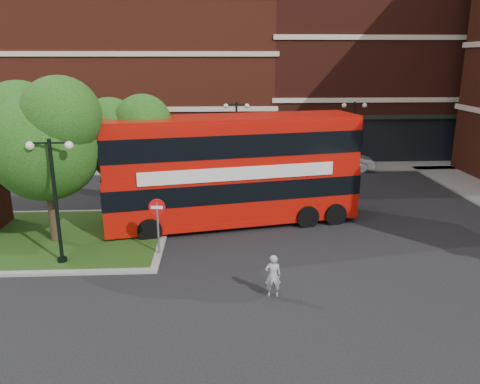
{
  "coord_description": "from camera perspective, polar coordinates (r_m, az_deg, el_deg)",
  "views": [
    {
      "loc": [
        0.58,
        -17.04,
        7.83
      ],
      "look_at": [
        1.65,
        3.25,
        2.0
      ],
      "focal_mm": 35.0,
      "sensor_mm": 36.0,
      "label": 1
    }
  ],
  "objects": [
    {
      "name": "car_white",
      "position": [
        34.65,
        12.48,
        3.8
      ],
      "size": [
        4.57,
        2.12,
        1.45
      ],
      "primitive_type": "imported",
      "rotation": [
        0.0,
        0.0,
        1.43
      ],
      "color": "silver",
      "rests_on": "ground"
    },
    {
      "name": "no_entry_sign",
      "position": [
        19.06,
        -10.03,
        -2.87
      ],
      "size": [
        0.68,
        0.11,
        2.44
      ],
      "rotation": [
        0.0,
        0.0,
        -0.09
      ],
      "color": "slate",
      "rests_on": "ground"
    },
    {
      "name": "woman",
      "position": [
        16.07,
        4.03,
        -10.15
      ],
      "size": [
        0.55,
        0.36,
        1.51
      ],
      "primitive_type": "imported",
      "rotation": [
        0.0,
        0.0,
        3.14
      ],
      "color": "#969799",
      "rests_on": "ground"
    },
    {
      "name": "traffic_island",
      "position": [
        23.14,
        -24.68,
        -5.13
      ],
      "size": [
        12.6,
        7.6,
        0.15
      ],
      "color": "gray",
      "rests_on": "ground"
    },
    {
      "name": "terrace_far_left",
      "position": [
        41.93,
        -15.31,
        14.34
      ],
      "size": [
        26.0,
        12.0,
        14.0
      ],
      "primitive_type": "cube",
      "color": "maroon",
      "rests_on": "ground"
    },
    {
      "name": "lamp_far_left",
      "position": [
        31.96,
        -0.43,
        7.01
      ],
      "size": [
        1.72,
        0.36,
        5.0
      ],
      "color": "black",
      "rests_on": "ground"
    },
    {
      "name": "tree_island_west",
      "position": [
        21.1,
        -23.01,
        6.47
      ],
      "size": [
        5.4,
        4.71,
        7.21
      ],
      "color": "#2D2116",
      "rests_on": "ground"
    },
    {
      "name": "terrace_far_right",
      "position": [
        43.18,
        15.69,
        15.67
      ],
      "size": [
        18.0,
        12.0,
        16.0
      ],
      "primitive_type": "cube",
      "color": "#471911",
      "rests_on": "ground"
    },
    {
      "name": "pavement_far",
      "position": [
        34.43,
        -3.91,
        2.93
      ],
      "size": [
        44.0,
        3.0,
        0.12
      ],
      "primitive_type": "cube",
      "color": "slate",
      "rests_on": "ground"
    },
    {
      "name": "lamp_far_right",
      "position": [
        33.29,
        13.56,
        6.93
      ],
      "size": [
        1.72,
        0.36,
        5.0
      ],
      "color": "black",
      "rests_on": "ground"
    },
    {
      "name": "bus",
      "position": [
        22.24,
        -0.95,
        3.52
      ],
      "size": [
        12.36,
        5.08,
        4.6
      ],
      "rotation": [
        0.0,
        0.0,
        0.2
      ],
      "color": "#B30F07",
      "rests_on": "ground"
    },
    {
      "name": "tree_island_east",
      "position": [
        22.77,
        -13.59,
        6.5
      ],
      "size": [
        4.46,
        3.9,
        6.29
      ],
      "color": "#2D2116",
      "rests_on": "ground"
    },
    {
      "name": "lamp_island",
      "position": [
        18.95,
        -21.6,
        -0.45
      ],
      "size": [
        1.72,
        0.36,
        5.0
      ],
      "color": "black",
      "rests_on": "ground"
    },
    {
      "name": "car_silver",
      "position": [
        33.46,
        -4.31,
        3.51
      ],
      "size": [
        3.71,
        1.77,
        1.22
      ],
      "primitive_type": "imported",
      "rotation": [
        0.0,
        0.0,
        1.48
      ],
      "color": "#AEAFB5",
      "rests_on": "ground"
    },
    {
      "name": "ground",
      "position": [
        18.76,
        -4.56,
        -8.72
      ],
      "size": [
        120.0,
        120.0,
        0.0
      ],
      "primitive_type": "plane",
      "color": "black",
      "rests_on": "ground"
    }
  ]
}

